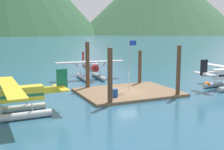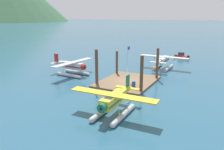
{
  "view_description": "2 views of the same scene",
  "coord_description": "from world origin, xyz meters",
  "px_view_note": "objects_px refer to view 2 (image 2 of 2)",
  "views": [
    {
      "loc": [
        -14.95,
        -28.74,
        7.28
      ],
      "look_at": [
        -1.04,
        2.23,
        1.92
      ],
      "focal_mm": 45.53,
      "sensor_mm": 36.0,
      "label": 1
    },
    {
      "loc": [
        -34.17,
        -14.94,
        11.16
      ],
      "look_at": [
        -1.33,
        2.32,
        1.34
      ],
      "focal_mm": 36.01,
      "sensor_mm": 36.0,
      "label": 2
    }
  ],
  "objects_px": {
    "fuel_drum": "(134,84)",
    "boat_red_open_se": "(182,56)",
    "flagpole": "(128,59)",
    "seaplane_white_stbd_aft": "(163,62)",
    "seaplane_yellow_port_aft": "(113,103)",
    "seaplane_silver_bow_centre": "(73,67)",
    "mooring_buoy": "(154,68)"
  },
  "relations": [
    {
      "from": "flagpole",
      "to": "seaplane_yellow_port_aft",
      "type": "bearing_deg",
      "value": -162.64
    },
    {
      "from": "fuel_drum",
      "to": "seaplane_yellow_port_aft",
      "type": "bearing_deg",
      "value": -170.47
    },
    {
      "from": "mooring_buoy",
      "to": "flagpole",
      "type": "bearing_deg",
      "value": 171.67
    },
    {
      "from": "fuel_drum",
      "to": "mooring_buoy",
      "type": "height_order",
      "value": "fuel_drum"
    },
    {
      "from": "mooring_buoy",
      "to": "seaplane_yellow_port_aft",
      "type": "bearing_deg",
      "value": -173.61
    },
    {
      "from": "seaplane_yellow_port_aft",
      "to": "mooring_buoy",
      "type": "bearing_deg",
      "value": 6.39
    },
    {
      "from": "fuel_drum",
      "to": "boat_red_open_se",
      "type": "bearing_deg",
      "value": -2.46
    },
    {
      "from": "seaplane_white_stbd_aft",
      "to": "flagpole",
      "type": "bearing_deg",
      "value": 167.29
    },
    {
      "from": "flagpole",
      "to": "seaplane_silver_bow_centre",
      "type": "xyz_separation_m",
      "value": [
        -0.94,
        11.05,
        -2.45
      ]
    },
    {
      "from": "flagpole",
      "to": "seaplane_white_stbd_aft",
      "type": "height_order",
      "value": "flagpole"
    },
    {
      "from": "flagpole",
      "to": "boat_red_open_se",
      "type": "relative_size",
      "value": 1.38
    },
    {
      "from": "seaplane_yellow_port_aft",
      "to": "flagpole",
      "type": "bearing_deg",
      "value": 17.36
    },
    {
      "from": "seaplane_silver_bow_centre",
      "to": "mooring_buoy",
      "type": "bearing_deg",
      "value": -48.19
    },
    {
      "from": "flagpole",
      "to": "boat_red_open_se",
      "type": "height_order",
      "value": "flagpole"
    },
    {
      "from": "flagpole",
      "to": "seaplane_yellow_port_aft",
      "type": "relative_size",
      "value": 0.57
    },
    {
      "from": "seaplane_silver_bow_centre",
      "to": "seaplane_white_stbd_aft",
      "type": "distance_m",
      "value": 19.43
    },
    {
      "from": "fuel_drum",
      "to": "seaplane_yellow_port_aft",
      "type": "height_order",
      "value": "seaplane_yellow_port_aft"
    },
    {
      "from": "seaplane_white_stbd_aft",
      "to": "boat_red_open_se",
      "type": "relative_size",
      "value": 2.41
    },
    {
      "from": "seaplane_yellow_port_aft",
      "to": "boat_red_open_se",
      "type": "bearing_deg",
      "value": 0.54
    },
    {
      "from": "mooring_buoy",
      "to": "seaplane_white_stbd_aft",
      "type": "xyz_separation_m",
      "value": [
        2.34,
        -1.34,
        1.15
      ]
    },
    {
      "from": "flagpole",
      "to": "seaplane_white_stbd_aft",
      "type": "bearing_deg",
      "value": -12.71
    },
    {
      "from": "fuel_drum",
      "to": "seaplane_yellow_port_aft",
      "type": "xyz_separation_m",
      "value": [
        -10.26,
        -1.72,
        0.84
      ]
    },
    {
      "from": "seaplane_white_stbd_aft",
      "to": "seaplane_yellow_port_aft",
      "type": "bearing_deg",
      "value": -177.13
    },
    {
      "from": "flagpole",
      "to": "seaplane_silver_bow_centre",
      "type": "height_order",
      "value": "flagpole"
    },
    {
      "from": "seaplane_yellow_port_aft",
      "to": "boat_red_open_se",
      "type": "height_order",
      "value": "seaplane_yellow_port_aft"
    },
    {
      "from": "fuel_drum",
      "to": "seaplane_silver_bow_centre",
      "type": "bearing_deg",
      "value": 81.25
    },
    {
      "from": "boat_red_open_se",
      "to": "mooring_buoy",
      "type": "bearing_deg",
      "value": 172.76
    },
    {
      "from": "fuel_drum",
      "to": "boat_red_open_se",
      "type": "relative_size",
      "value": 0.2
    },
    {
      "from": "fuel_drum",
      "to": "mooring_buoy",
      "type": "distance_m",
      "value": 13.35
    },
    {
      "from": "seaplane_silver_bow_centre",
      "to": "boat_red_open_se",
      "type": "distance_m",
      "value": 32.54
    },
    {
      "from": "seaplane_silver_bow_centre",
      "to": "fuel_drum",
      "type": "bearing_deg",
      "value": -98.75
    },
    {
      "from": "seaplane_white_stbd_aft",
      "to": "mooring_buoy",
      "type": "bearing_deg",
      "value": 150.14
    }
  ]
}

